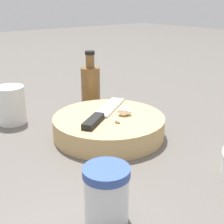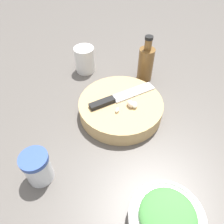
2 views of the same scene
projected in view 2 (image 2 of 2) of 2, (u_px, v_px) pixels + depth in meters
name	position (u px, v px, depth m)	size (l,w,h in m)	color
ground_plane	(108.00, 131.00, 0.62)	(5.00, 5.00, 0.00)	#56514C
cutting_board	(121.00, 107.00, 0.66)	(0.25, 0.25, 0.05)	tan
chef_knife	(119.00, 97.00, 0.65)	(0.14, 0.19, 0.01)	black
garlic_cloves	(130.00, 105.00, 0.62)	(0.05, 0.07, 0.02)	silver
herb_bowl	(166.00, 218.00, 0.43)	(0.15, 0.15, 0.06)	silver
spice_jar	(37.00, 167.00, 0.50)	(0.06, 0.06, 0.08)	silver
coffee_mug	(85.00, 59.00, 0.80)	(0.10, 0.07, 0.09)	silver
oil_bottle	(146.00, 63.00, 0.75)	(0.05, 0.05, 0.16)	brown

